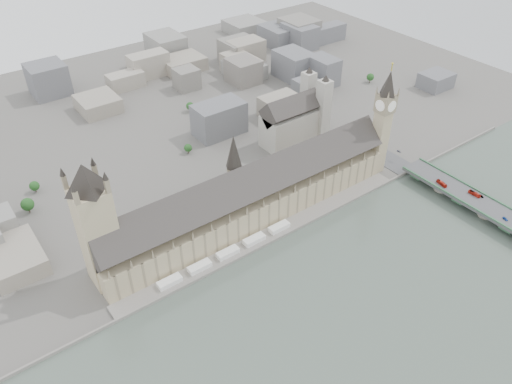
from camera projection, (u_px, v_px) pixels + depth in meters
ground at (264, 231)px, 405.57m from camera, size 900.00×900.00×0.00m
river_thames at (429, 378)px, 299.51m from camera, size 600.00×600.00×0.00m
embankment_wall at (275, 240)px, 395.02m from camera, size 600.00×1.50×3.00m
river_terrace at (270, 235)px, 400.15m from camera, size 270.00×15.00×2.00m
terrace_tents at (228, 253)px, 379.75m from camera, size 118.00×7.00×4.00m
palace_of_westminster at (250, 197)px, 404.55m from camera, size 265.00×40.73×55.44m
elizabeth_tower at (384, 116)px, 440.92m from camera, size 17.00×17.00×107.50m
victoria_tower at (95, 220)px, 331.34m from camera, size 30.00×30.00×100.00m
central_tower at (234, 161)px, 382.64m from camera, size 13.00×13.00×48.00m
westminster_bridge at (478, 207)px, 422.80m from camera, size 25.00×325.00×10.25m
westminster_abbey at (295, 119)px, 503.94m from camera, size 68.00×36.00×64.00m
city_skyline_inland at (131, 100)px, 551.60m from camera, size 720.00×360.00×38.00m
park_trees at (214, 192)px, 434.89m from camera, size 110.00×30.00×15.00m
red_bus_north at (442, 183)px, 438.18m from camera, size 4.46×11.27×3.06m
red_bus_south at (474, 194)px, 426.24m from camera, size 2.76×10.98×3.05m
car_blue at (505, 219)px, 400.82m from camera, size 3.18×5.15×1.64m
car_silver at (482, 196)px, 424.81m from camera, size 2.39×4.04×1.26m
car_approach at (399, 151)px, 481.61m from camera, size 2.32×4.58×1.27m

